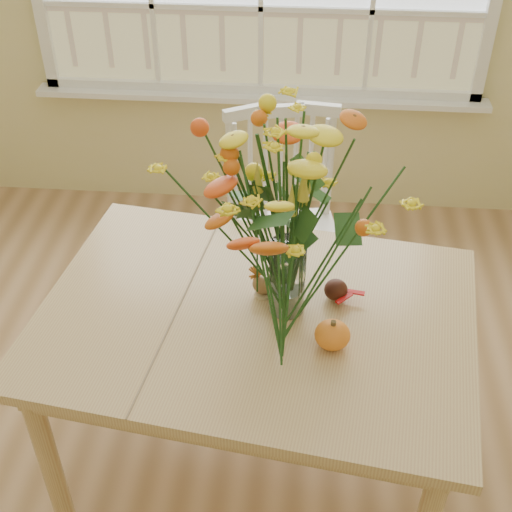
{
  "coord_description": "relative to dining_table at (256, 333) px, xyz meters",
  "views": [
    {
      "loc": [
        0.26,
        -1.21,
        2.27
      ],
      "look_at": [
        0.12,
        0.44,
        0.97
      ],
      "focal_mm": 48.0,
      "sensor_mm": 36.0,
      "label": 1
    }
  ],
  "objects": [
    {
      "name": "turkey_figurine",
      "position": [
        0.02,
        0.09,
        0.13
      ],
      "size": [
        0.09,
        0.08,
        0.1
      ],
      "rotation": [
        0.0,
        0.0,
        -0.37
      ],
      "color": "#CCB78C",
      "rests_on": "dining_table"
    },
    {
      "name": "flower_vase",
      "position": [
        0.1,
        0.03,
        0.48
      ],
      "size": [
        0.55,
        0.55,
        0.65
      ],
      "color": "white",
      "rests_on": "dining_table"
    },
    {
      "name": "dark_gourd",
      "position": [
        0.26,
        0.09,
        0.13
      ],
      "size": [
        0.13,
        0.08,
        0.07
      ],
      "color": "#38160F",
      "rests_on": "dining_table"
    },
    {
      "name": "dining_table",
      "position": [
        0.0,
        0.0,
        0.0
      ],
      "size": [
        1.53,
        1.19,
        0.75
      ],
      "rotation": [
        0.0,
        0.0,
        -0.14
      ],
      "color": "tan",
      "rests_on": "floor"
    },
    {
      "name": "windsor_chair",
      "position": [
        0.05,
        0.81,
        -0.09
      ],
      "size": [
        0.55,
        0.54,
        1.03
      ],
      "rotation": [
        0.0,
        0.0,
        0.19
      ],
      "color": "white",
      "rests_on": "floor"
    },
    {
      "name": "pumpkin",
      "position": [
        0.25,
        -0.13,
        0.13
      ],
      "size": [
        0.11,
        0.11,
        0.09
      ],
      "primitive_type": "ellipsoid",
      "color": "orange",
      "rests_on": "dining_table"
    }
  ]
}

